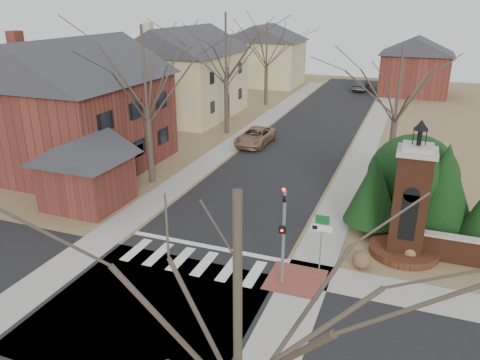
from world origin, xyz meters
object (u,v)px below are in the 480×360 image
at_px(sign_post, 321,232).
at_px(traffic_signal_pole, 284,228).
at_px(pickup_truck, 255,136).
at_px(brick_gate_monument, 409,212).
at_px(distant_car, 361,85).

bearing_deg(sign_post, traffic_signal_pole, -132.43).
bearing_deg(pickup_truck, brick_gate_monument, -47.76).
xyz_separation_m(pickup_truck, distant_car, (5.00, 28.42, 0.05)).
height_order(brick_gate_monument, pickup_truck, brick_gate_monument).
xyz_separation_m(sign_post, distant_car, (-3.99, 45.90, -1.21)).
distance_m(traffic_signal_pole, pickup_truck, 20.49).
relative_size(traffic_signal_pole, pickup_truck, 0.91).
xyz_separation_m(sign_post, brick_gate_monument, (3.41, 3.01, 0.22)).
bearing_deg(brick_gate_monument, distant_car, 99.79).
relative_size(brick_gate_monument, pickup_truck, 1.31).
relative_size(sign_post, pickup_truck, 0.56).
distance_m(brick_gate_monument, pickup_truck, 19.12).
bearing_deg(traffic_signal_pole, sign_post, 47.57).
relative_size(traffic_signal_pole, distant_car, 1.01).
xyz_separation_m(sign_post, pickup_truck, (-8.99, 17.48, -1.26)).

